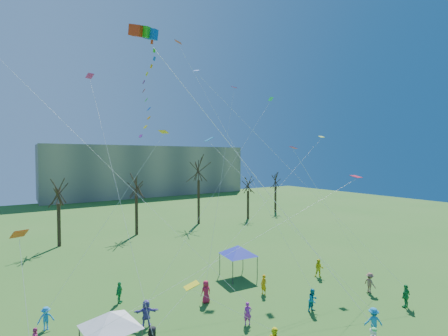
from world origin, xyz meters
TOP-DOWN VIEW (x-y plane):
  - distant_building at (22.00, 82.00)m, footprint 60.00×14.00m
  - bare_tree_row at (1.28, 35.85)m, footprint 69.91×8.18m
  - big_box_kite at (-4.63, 9.04)m, footprint 5.61×6.77m
  - canopy_tent_white at (-8.04, 6.74)m, footprint 3.96×3.96m
  - canopy_tent_blue at (5.54, 13.08)m, footprint 4.11×4.11m
  - festival_crowd at (-0.26, 6.01)m, footprint 25.83×14.96m
  - small_kites_aloft at (1.52, 11.57)m, footprint 30.21×19.32m

SIDE VIEW (x-z plane):
  - festival_crowd at x=-0.26m, z-range -0.06..1.78m
  - canopy_tent_white at x=-8.04m, z-range 1.04..4.03m
  - canopy_tent_blue at x=5.54m, z-range 1.08..4.17m
  - bare_tree_row at x=1.28m, z-range 1.20..13.15m
  - distant_building at x=22.00m, z-range 0.00..15.00m
  - small_kites_aloft at x=1.52m, z-range -2.09..29.46m
  - big_box_kite at x=-4.63m, z-range 4.55..27.81m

